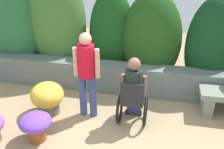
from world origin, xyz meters
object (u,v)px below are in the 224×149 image
at_px(flower_pot_purple_near, 36,124).
at_px(flower_pot_small_foreground, 47,97).
at_px(person_in_wheelchair, 133,93).
at_px(person_standing_companion, 87,71).

xyz_separation_m(flower_pot_purple_near, flower_pot_small_foreground, (-0.14, 0.78, 0.04)).
bearing_deg(flower_pot_purple_near, person_in_wheelchair, 28.58).
bearing_deg(person_in_wheelchair, flower_pot_small_foreground, 172.83).
bearing_deg(flower_pot_purple_near, person_standing_companion, 52.82).
distance_m(person_in_wheelchair, flower_pot_purple_near, 1.76).
relative_size(person_standing_companion, flower_pot_small_foreground, 2.58).
height_order(person_standing_companion, flower_pot_small_foreground, person_standing_companion).
xyz_separation_m(person_standing_companion, flower_pot_purple_near, (-0.66, -0.87, -0.65)).
bearing_deg(person_in_wheelchair, person_standing_companion, 168.52).
bearing_deg(flower_pot_purple_near, flower_pot_small_foreground, 99.88).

